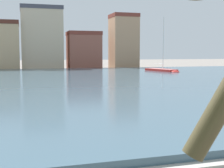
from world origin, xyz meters
The scene contains 6 objects.
harbor_water centered at (0.00, 36.37, 0.20)m, with size 89.54×53.49×0.39m, color #3D5666.
sailboat_red centered at (18.52, 48.63, 0.44)m, with size 3.67×7.58×9.40m.
townhouse_wide_warehouse centered at (-7.69, 67.07, 4.87)m, with size 6.29×7.25×9.71m.
townhouse_tall_gabled centered at (-0.07, 67.74, 6.48)m, with size 8.44×6.24×12.94m.
townhouse_corner_house centered at (8.70, 67.45, 4.00)m, with size 6.99×5.69×7.97m.
townhouse_narrow_midrow centered at (17.50, 66.80, 5.96)m, with size 5.63×5.63×11.88m.
Camera 1 is at (-4.17, 1.37, 3.49)m, focal length 49.73 mm.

